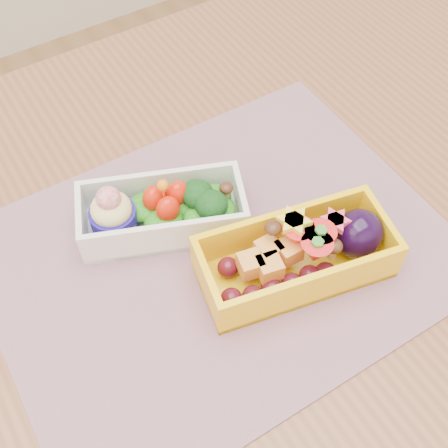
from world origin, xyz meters
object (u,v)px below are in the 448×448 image
table (261,294)px  bento_white (161,212)px  bento_yellow (300,255)px  placemat (220,253)px

table → bento_white: (-0.08, 0.08, 0.12)m
table → bento_yellow: bearing=-78.0°
table → bento_yellow: 0.13m
bento_yellow → bento_white: bearing=138.1°
placemat → bento_yellow: bearing=-46.6°
table → bento_white: 0.17m
table → placemat: (-0.05, 0.02, 0.10)m
placemat → bento_yellow: size_ratio=2.25×
table → placemat: 0.11m
table → placemat: placemat is taller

